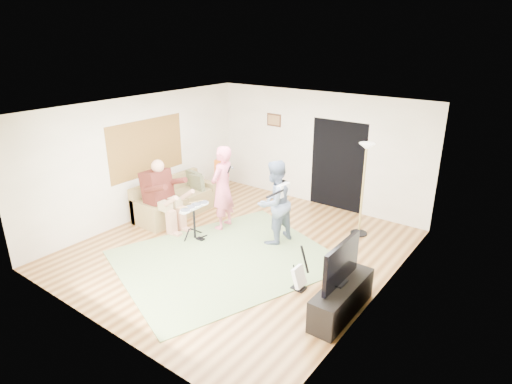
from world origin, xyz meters
TOP-DOWN VIEW (x-y plane):
  - floor at (0.00, 0.00)m, footprint 6.00×6.00m
  - walls at (0.00, 0.00)m, footprint 5.50×6.00m
  - ceiling at (0.00, 0.00)m, footprint 6.00×6.00m
  - window_blinds at (-2.74, 0.20)m, footprint 0.00×2.05m
  - doorway at (0.55, 2.99)m, footprint 2.10×0.00m
  - picture_frame at (-1.25, 2.99)m, footprint 0.42×0.03m
  - area_rug at (0.06, -0.48)m, footprint 4.15×4.52m
  - sofa at (-2.29, 0.46)m, footprint 0.82×1.99m
  - drummer at (-1.85, -0.19)m, footprint 0.97×0.54m
  - drum_kit at (-1.00, -0.19)m, footprint 0.40×0.72m
  - singer at (-0.88, 0.56)m, footprint 0.52×0.71m
  - microphone at (-0.68, 0.56)m, footprint 0.06×0.06m
  - guitarist at (0.37, 0.66)m, footprint 0.77×0.92m
  - guitar_held at (0.57, 0.66)m, footprint 0.14×0.60m
  - guitar_spare at (1.66, -0.50)m, footprint 0.29×0.26m
  - torchiere_lamp at (1.60, 2.00)m, footprint 0.35×0.35m
  - dining_chair at (-2.06, 1.79)m, footprint 0.47×0.49m
  - tv_cabinet at (2.50, -0.68)m, footprint 0.40×1.40m
  - television at (2.45, -0.68)m, footprint 0.06×1.02m

SIDE VIEW (x-z plane):
  - floor at x=0.00m, z-range 0.00..0.00m
  - area_rug at x=0.06m, z-range 0.00..0.02m
  - guitar_spare at x=1.66m, z-range -0.17..0.63m
  - tv_cabinet at x=2.50m, z-range 0.00..0.50m
  - sofa at x=-2.29m, z-range -0.13..0.67m
  - drum_kit at x=-1.00m, z-range -0.05..0.69m
  - dining_chair at x=-2.06m, z-range -0.14..0.82m
  - drummer at x=-1.85m, z-range -0.17..1.33m
  - guitarist at x=0.37m, z-range 0.00..1.69m
  - television at x=2.45m, z-range 0.52..1.18m
  - singer at x=-0.88m, z-range 0.00..1.80m
  - doorway at x=0.55m, z-range 0.00..2.10m
  - guitar_held at x=0.57m, z-range 1.02..1.28m
  - torchiere_lamp at x=1.60m, z-range 0.36..2.30m
  - microphone at x=-0.68m, z-range 1.22..1.46m
  - walls at x=0.00m, z-range 0.00..2.70m
  - window_blinds at x=-2.74m, z-range 0.53..2.58m
  - picture_frame at x=-1.25m, z-range 1.74..2.06m
  - ceiling at x=0.00m, z-range 2.70..2.70m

